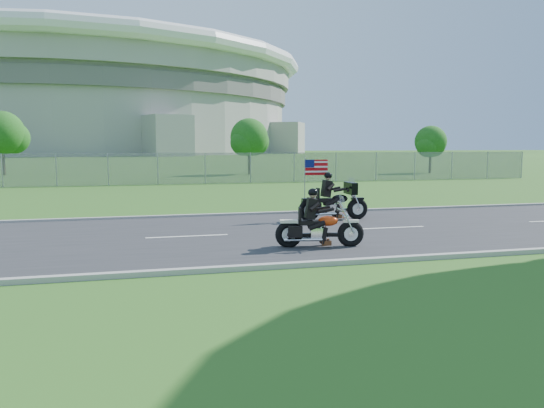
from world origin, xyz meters
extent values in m
plane|color=#294F18|center=(0.00, 0.00, 0.00)|extent=(420.00, 420.00, 0.00)
cube|color=#28282B|center=(0.00, 0.00, 0.02)|extent=(120.00, 8.00, 0.04)
cube|color=#9E9B93|center=(0.00, 4.05, 0.05)|extent=(120.00, 0.18, 0.12)
cube|color=#9E9B93|center=(0.00, -4.05, 0.05)|extent=(120.00, 0.18, 0.12)
cube|color=gray|center=(-5.00, 20.00, 1.00)|extent=(60.00, 0.03, 2.00)
cylinder|color=#A3A099|center=(-20.00, 170.00, 10.00)|extent=(130.00, 130.00, 20.00)
cylinder|color=#605E5B|center=(-20.00, 170.00, 17.00)|extent=(132.00, 132.00, 4.00)
cylinder|color=#A3A099|center=(-20.00, 170.00, 23.00)|extent=(134.00, 134.00, 6.00)
torus|color=white|center=(-20.00, 170.00, 27.00)|extent=(140.40, 140.40, 4.40)
cylinder|color=#382316|center=(6.00, 30.00, 1.26)|extent=(0.22, 0.22, 2.52)
sphere|color=#1F4F15|center=(6.00, 30.00, 3.15)|extent=(3.20, 3.20, 3.20)
sphere|color=#1F4F15|center=(6.64, 30.48, 2.79)|extent=(2.40, 2.40, 2.40)
sphere|color=#1F4F15|center=(5.44, 29.60, 2.70)|extent=(2.24, 2.24, 2.24)
cylinder|color=#382316|center=(-14.00, 34.00, 1.40)|extent=(0.22, 0.22, 2.80)
sphere|color=#1F4F15|center=(-14.00, 34.00, 3.50)|extent=(3.60, 3.60, 3.60)
sphere|color=#1F4F15|center=(-13.28, 34.54, 3.10)|extent=(2.70, 2.70, 2.70)
cylinder|color=#382316|center=(22.00, 28.00, 1.12)|extent=(0.22, 0.22, 2.24)
sphere|color=#1F4F15|center=(22.00, 28.00, 2.80)|extent=(2.80, 2.80, 2.80)
sphere|color=#1F4F15|center=(22.56, 28.42, 2.48)|extent=(2.10, 2.10, 2.10)
sphere|color=#1F4F15|center=(21.51, 27.65, 2.40)|extent=(1.96, 1.96, 1.96)
torus|color=black|center=(1.75, -2.36, 0.34)|extent=(0.68, 0.28, 0.66)
torus|color=black|center=(0.25, -2.09, 0.34)|extent=(0.68, 0.28, 0.66)
ellipsoid|color=red|center=(1.19, -2.26, 0.66)|extent=(0.54, 0.37, 0.25)
cube|color=black|center=(0.74, -2.17, 0.63)|extent=(0.53, 0.35, 0.11)
cube|color=black|center=(0.78, -2.18, 0.98)|extent=(0.27, 0.39, 0.49)
sphere|color=black|center=(0.82, -2.19, 1.36)|extent=(0.28, 0.28, 0.24)
cube|color=silver|center=(1.54, -2.32, 1.09)|extent=(0.11, 0.41, 0.36)
torus|color=black|center=(3.84, 2.07, 0.37)|extent=(0.73, 0.20, 0.73)
torus|color=black|center=(2.16, 2.13, 0.37)|extent=(0.73, 0.20, 0.73)
ellipsoid|color=black|center=(3.22, 2.09, 0.73)|extent=(0.56, 0.33, 0.28)
cube|color=black|center=(2.70, 2.11, 0.69)|extent=(0.55, 0.31, 0.12)
cube|color=black|center=(2.75, 2.11, 1.07)|extent=(0.25, 0.40, 0.54)
sphere|color=black|center=(2.80, 2.11, 1.50)|extent=(0.28, 0.28, 0.27)
cube|color=black|center=(3.59, 2.08, 1.07)|extent=(0.24, 0.79, 0.39)
cube|color=#B70C11|center=(2.47, 2.32, 1.76)|extent=(0.79, 0.05, 0.51)
camera|label=1|loc=(-3.26, -14.25, 2.50)|focal=35.00mm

